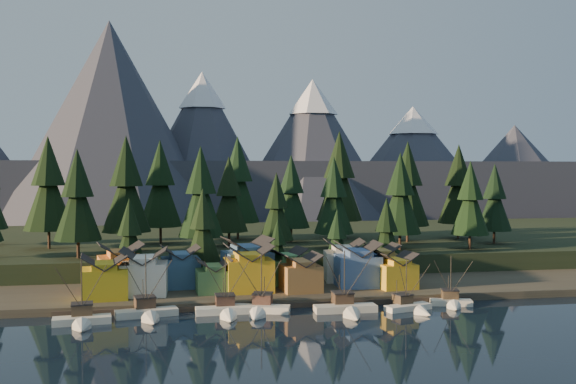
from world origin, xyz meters
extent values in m
plane|color=black|center=(0.00, 0.00, 0.00)|extent=(500.00, 500.00, 0.00)
cube|color=#342F26|center=(0.00, 40.00, 0.75)|extent=(400.00, 50.00, 1.50)
cube|color=black|center=(0.00, 90.00, 3.00)|extent=(420.00, 100.00, 6.00)
cube|color=#3E352C|center=(0.00, 16.50, 0.50)|extent=(80.00, 4.00, 1.00)
cube|color=#404252|center=(0.00, 240.00, 15.00)|extent=(560.00, 160.00, 30.00)
cone|color=#404252|center=(-45.00, 180.00, 45.00)|extent=(100.00, 100.00, 90.00)
cone|color=#404252|center=(-5.00, 198.00, 36.00)|extent=(80.00, 80.00, 72.00)
cone|color=white|center=(-5.00, 198.00, 63.36)|extent=(22.40, 22.40, 17.28)
cone|color=#404252|center=(45.00, 186.00, 34.00)|extent=(84.00, 84.00, 68.00)
cone|color=white|center=(45.00, 186.00, 59.84)|extent=(23.52, 23.52, 16.32)
cone|color=#404252|center=(100.00, 202.00, 29.00)|extent=(92.00, 92.00, 58.00)
cone|color=white|center=(100.00, 202.00, 51.04)|extent=(25.76, 25.76, 13.92)
cone|color=#404252|center=(160.00, 210.00, 25.00)|extent=(88.00, 88.00, 50.00)
cube|color=beige|center=(-33.92, 8.62, 0.38)|extent=(9.95, 4.40, 1.73)
cone|color=beige|center=(-33.27, 3.38, 0.38)|extent=(3.62, 3.66, 3.24)
cube|color=black|center=(-33.92, 8.62, -0.27)|extent=(10.19, 4.48, 0.38)
cube|color=#4F3D2A|center=(-34.14, 10.37, 2.05)|extent=(3.83, 3.64, 1.94)
cube|color=black|center=(-34.14, 10.37, 3.13)|extent=(4.07, 3.88, 0.22)
cylinder|color=black|center=(-33.99, 9.21, 6.05)|extent=(0.19, 0.19, 9.72)
cylinder|color=black|center=(-34.38, 12.35, 3.57)|extent=(0.15, 0.15, 4.75)
cube|color=beige|center=(-23.29, 12.41, 0.38)|extent=(11.38, 5.34, 1.76)
cone|color=beige|center=(-22.13, 6.51, 0.38)|extent=(3.95, 4.30, 3.29)
cube|color=black|center=(-23.29, 12.41, -0.27)|extent=(11.65, 5.44, 0.38)
cube|color=#4A3627|center=(-23.68, 14.37, 2.08)|extent=(4.08, 3.91, 1.98)
cube|color=black|center=(-23.68, 14.37, 3.18)|extent=(4.34, 4.16, 0.22)
cylinder|color=black|center=(-23.42, 13.06, 6.14)|extent=(0.20, 0.20, 9.88)
cylinder|color=black|center=(-24.11, 16.60, 3.62)|extent=(0.15, 0.15, 4.83)
cube|color=white|center=(-9.09, 12.18, 0.37)|extent=(11.15, 3.42, 1.70)
cone|color=white|center=(-8.96, 6.10, 0.37)|extent=(3.27, 3.85, 3.19)
cube|color=black|center=(-9.09, 12.18, -0.27)|extent=(11.42, 3.48, 0.37)
cube|color=#493127|center=(-9.13, 14.21, 2.02)|extent=(3.47, 3.26, 1.91)
cube|color=black|center=(-9.13, 14.21, 3.08)|extent=(3.68, 3.48, 0.21)
cylinder|color=black|center=(-9.10, 12.85, 5.95)|extent=(0.19, 0.19, 9.56)
cylinder|color=black|center=(-9.18, 16.50, 3.51)|extent=(0.15, 0.15, 4.68)
cube|color=white|center=(-2.66, 12.13, 0.38)|extent=(11.06, 6.13, 1.72)
cone|color=white|center=(-4.32, 6.57, 0.38)|extent=(4.13, 4.39, 3.23)
cube|color=black|center=(-2.66, 12.13, -0.27)|extent=(11.32, 6.25, 0.38)
cube|color=brown|center=(-2.10, 13.99, 2.04)|extent=(4.22, 4.08, 1.94)
cube|color=black|center=(-2.10, 13.99, 3.12)|extent=(4.49, 4.34, 0.22)
cylinder|color=black|center=(-2.47, 12.75, 6.02)|extent=(0.19, 0.19, 9.68)
cylinder|color=black|center=(-1.47, 16.09, 3.55)|extent=(0.15, 0.15, 4.73)
cube|color=beige|center=(12.74, 9.63, 0.39)|extent=(11.55, 3.44, 1.79)
cone|color=beige|center=(12.69, 3.30, 0.39)|extent=(3.38, 3.96, 3.35)
cube|color=black|center=(12.74, 9.63, -0.28)|extent=(11.83, 3.50, 0.39)
cube|color=#413022|center=(12.76, 11.73, 2.12)|extent=(3.60, 3.38, 2.01)
cube|color=black|center=(12.76, 11.73, 3.24)|extent=(3.83, 3.61, 0.22)
cylinder|color=black|center=(12.75, 10.33, 6.26)|extent=(0.20, 0.20, 10.06)
cylinder|color=black|center=(12.77, 14.12, 3.69)|extent=(0.16, 0.16, 4.92)
cube|color=silver|center=(24.69, 8.99, 0.32)|extent=(9.52, 5.22, 1.48)
cone|color=silver|center=(26.10, 4.20, 0.32)|extent=(3.54, 3.77, 2.77)
cube|color=black|center=(24.69, 8.99, -0.23)|extent=(9.75, 5.33, 0.32)
cube|color=#453624|center=(24.22, 10.59, 1.76)|extent=(3.62, 3.49, 1.66)
cube|color=black|center=(24.22, 10.59, 2.68)|extent=(3.85, 3.72, 0.18)
cylinder|color=black|center=(24.53, 9.53, 5.17)|extent=(0.17, 0.17, 8.31)
cylinder|color=black|center=(23.69, 12.41, 3.05)|extent=(0.13, 0.13, 4.06)
cube|color=silver|center=(34.50, 11.69, 0.33)|extent=(8.30, 4.72, 1.51)
cone|color=silver|center=(33.41, 7.53, 0.33)|extent=(3.42, 3.31, 2.83)
cube|color=black|center=(34.50, 11.69, -0.24)|extent=(8.50, 4.82, 0.33)
cube|color=brown|center=(34.87, 13.08, 1.79)|extent=(3.64, 3.50, 1.70)
cube|color=black|center=(34.87, 13.08, 2.74)|extent=(3.87, 3.73, 0.19)
cylinder|color=black|center=(34.62, 12.16, 5.29)|extent=(0.17, 0.17, 8.50)
cylinder|color=black|center=(35.28, 14.65, 3.12)|extent=(0.13, 0.13, 4.15)
cube|color=gold|center=(-31.59, 22.45, 4.42)|extent=(9.26, 8.33, 5.83)
cube|color=gold|center=(-31.59, 22.45, 7.92)|extent=(5.45, 7.75, 1.19)
cube|color=silver|center=(-24.24, 25.02, 4.70)|extent=(9.20, 8.25, 6.41)
cube|color=silver|center=(-24.24, 25.02, 8.52)|extent=(5.20, 7.93, 1.25)
cube|color=#497942|center=(-10.47, 24.88, 3.83)|extent=(7.31, 6.87, 4.65)
cube|color=#497942|center=(-10.47, 24.88, 6.63)|extent=(4.17, 6.58, 0.98)
cube|color=gold|center=(-3.42, 25.29, 4.79)|extent=(9.76, 8.72, 6.59)
cube|color=gold|center=(-3.42, 25.29, 8.73)|extent=(5.56, 8.33, 1.31)
cube|color=olive|center=(7.05, 23.33, 4.17)|extent=(8.09, 8.09, 5.34)
cube|color=olive|center=(7.05, 23.33, 7.36)|extent=(4.72, 7.65, 1.05)
cube|color=#3D5C91|center=(19.99, 26.36, 4.81)|extent=(9.35, 8.00, 6.62)
cube|color=#3D5C91|center=(19.99, 26.36, 8.74)|extent=(5.30, 7.65, 1.26)
cube|color=yellow|center=(27.33, 23.10, 4.06)|extent=(8.16, 7.34, 5.12)
cube|color=yellow|center=(27.33, 23.10, 7.13)|extent=(4.81, 6.82, 1.05)
cube|color=#C77633|center=(-29.30, 31.89, 4.92)|extent=(10.15, 9.38, 6.84)
cube|color=#C77633|center=(-29.30, 31.89, 8.94)|extent=(6.24, 8.45, 1.24)
cube|color=#365A80|center=(-17.07, 31.95, 4.63)|extent=(8.37, 7.93, 6.27)
cube|color=#365A80|center=(-17.07, 31.95, 8.30)|extent=(4.90, 7.46, 1.08)
cube|color=#35577D|center=(-2.95, 31.78, 5.12)|extent=(10.98, 9.81, 7.25)
cube|color=#35577D|center=(-2.95, 31.78, 9.41)|extent=(6.67, 8.87, 1.36)
cube|color=#48854A|center=(5.66, 32.27, 4.21)|extent=(8.78, 7.73, 5.41)
cube|color=#48854A|center=(5.66, 32.27, 7.44)|extent=(5.38, 6.91, 1.08)
cube|color=beige|center=(18.90, 33.58, 4.77)|extent=(9.22, 8.40, 6.53)
cube|color=beige|center=(18.90, 33.58, 8.61)|extent=(5.45, 7.81, 1.18)
cube|color=#AA863C|center=(27.64, 33.35, 4.42)|extent=(7.36, 6.92, 5.85)
cube|color=#AA863C|center=(27.64, 33.35, 7.84)|extent=(4.12, 6.71, 1.01)
cylinder|color=#332319|center=(-50.00, 68.00, 8.54)|extent=(0.70, 0.70, 5.09)
cone|color=black|center=(-50.00, 68.00, 19.57)|extent=(12.44, 12.44, 17.53)
cone|color=black|center=(-50.00, 68.00, 28.62)|extent=(8.48, 8.48, 12.72)
cylinder|color=#332319|center=(-40.00, 48.00, 8.21)|extent=(0.70, 0.70, 4.42)
cone|color=black|center=(-40.00, 48.00, 17.78)|extent=(10.80, 10.80, 15.22)
cone|color=black|center=(-40.00, 48.00, 25.64)|extent=(7.37, 7.37, 11.05)
cylinder|color=#332319|center=(-30.00, 60.00, 8.54)|extent=(0.70, 0.70, 5.08)
cone|color=black|center=(-30.00, 60.00, 19.54)|extent=(12.41, 12.41, 17.49)
cone|color=black|center=(-30.00, 60.00, 28.56)|extent=(8.46, 8.46, 12.69)
cylinder|color=#332319|center=(-22.00, 75.00, 8.51)|extent=(0.70, 0.70, 5.02)
cone|color=black|center=(-22.00, 75.00, 19.38)|extent=(12.26, 12.26, 17.28)
cone|color=black|center=(-22.00, 75.00, 28.29)|extent=(8.36, 8.36, 12.54)
cylinder|color=#332319|center=(-12.00, 50.00, 8.28)|extent=(0.70, 0.70, 4.57)
cone|color=black|center=(-12.00, 50.00, 18.18)|extent=(11.16, 11.16, 15.73)
cone|color=black|center=(-12.00, 50.00, 26.30)|extent=(7.61, 7.61, 11.42)
cylinder|color=#332319|center=(-4.00, 65.00, 8.10)|extent=(0.70, 0.70, 4.19)
cone|color=black|center=(-4.00, 65.00, 17.18)|extent=(10.25, 10.25, 14.44)
cone|color=black|center=(-4.00, 65.00, 24.63)|extent=(6.99, 6.99, 10.48)
cylinder|color=#332319|center=(6.00, 48.00, 7.73)|extent=(0.70, 0.70, 3.45)
cone|color=black|center=(6.00, 48.00, 15.20)|extent=(8.44, 8.44, 11.89)
cone|color=black|center=(6.00, 48.00, 21.34)|extent=(5.75, 5.75, 8.63)
cylinder|color=#332319|center=(14.00, 72.00, 8.15)|extent=(0.70, 0.70, 4.31)
cone|color=black|center=(14.00, 72.00, 17.48)|extent=(10.53, 10.53, 14.83)
cone|color=black|center=(14.00, 72.00, 25.14)|extent=(7.18, 7.18, 10.77)
cylinder|color=#332319|center=(22.00, 55.00, 8.08)|extent=(0.70, 0.70, 4.17)
cone|color=black|center=(22.00, 55.00, 17.12)|extent=(10.19, 10.19, 14.36)
cone|color=black|center=(22.00, 55.00, 24.53)|extent=(6.95, 6.95, 10.42)
cylinder|color=#332319|center=(30.00, 80.00, 8.79)|extent=(0.70, 0.70, 5.58)
cone|color=black|center=(30.00, 80.00, 20.89)|extent=(13.65, 13.65, 19.23)
cone|color=black|center=(30.00, 80.00, 30.81)|extent=(9.30, 9.30, 13.96)
cylinder|color=#332319|center=(38.00, 50.00, 8.17)|extent=(0.70, 0.70, 4.35)
cone|color=black|center=(38.00, 50.00, 17.59)|extent=(10.63, 10.63, 14.98)
cone|color=black|center=(38.00, 50.00, 25.32)|extent=(7.25, 7.25, 10.87)
cylinder|color=#332319|center=(46.00, 66.00, 8.48)|extent=(0.70, 0.70, 4.97)
cone|color=black|center=(46.00, 66.00, 19.25)|extent=(12.14, 12.14, 17.11)
cone|color=black|center=(46.00, 66.00, 28.08)|extent=(8.28, 8.28, 12.42)
cylinder|color=#332319|center=(56.00, 48.00, 7.98)|extent=(0.70, 0.70, 3.97)
cone|color=black|center=(56.00, 48.00, 16.58)|extent=(9.70, 9.70, 13.67)
cone|color=black|center=(56.00, 48.00, 23.64)|extent=(6.62, 6.62, 9.92)
cylinder|color=#332319|center=(64.00, 72.00, 8.44)|extent=(0.70, 0.70, 4.88)
cone|color=black|center=(64.00, 72.00, 19.02)|extent=(11.93, 11.93, 16.82)
cone|color=black|center=(64.00, 72.00, 27.70)|extent=(8.14, 8.14, 12.21)
cylinder|color=#332319|center=(0.00, 82.00, 8.64)|extent=(0.70, 0.70, 5.28)
cone|color=black|center=(0.00, 82.00, 20.08)|extent=(12.91, 12.91, 18.19)
cone|color=black|center=(0.00, 82.00, 29.47)|extent=(8.80, 8.80, 13.20)
cylinder|color=#332319|center=(68.00, 58.00, 7.93)|extent=(0.70, 0.70, 3.87)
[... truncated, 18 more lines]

